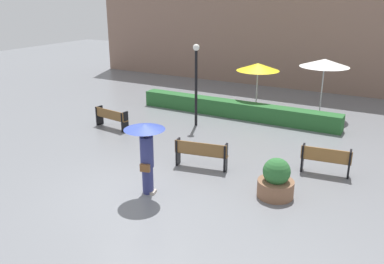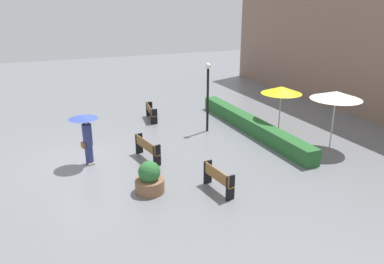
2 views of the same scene
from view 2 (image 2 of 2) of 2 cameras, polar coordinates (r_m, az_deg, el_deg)
The scene contains 11 objects.
ground_plane at distance 16.33m, azimuth -15.95°, elevation -4.41°, with size 60.00×60.00×0.00m, color slate.
bench_far_right at distance 13.21m, azimuth 3.95°, elevation -6.96°, with size 1.56×0.51×0.90m.
bench_far_left at distance 21.17m, azimuth -6.31°, elevation 3.15°, with size 1.71×0.58×0.84m.
bench_mid_center at distance 15.86m, azimuth -6.92°, elevation -2.36°, with size 1.79×0.64×0.91m.
pedestrian_with_umbrella at distance 15.57m, azimuth -15.92°, elevation 0.22°, with size 1.15×1.15×2.14m.
planter_pot at distance 13.25m, azimuth -6.50°, elevation -7.17°, with size 1.04×1.04×1.16m.
lamp_post at distance 18.79m, azimuth 2.42°, elevation 6.48°, with size 0.28×0.28×3.51m.
patio_umbrella_yellow at distance 19.24m, azimuth 13.51°, elevation 6.24°, with size 2.03×2.03×2.36m.
patio_umbrella_white at distance 17.52m, azimuth 21.16°, elevation 5.24°, with size 2.22×2.22×2.67m.
hedge_strip at distance 19.39m, azimuth 8.97°, elevation 1.09°, with size 9.63×0.70×0.73m, color #28602D.
building_facade at distance 23.11m, azimuth 26.97°, elevation 11.72°, with size 28.00×1.20×8.21m, color #846656.
Camera 2 is at (14.95, -1.46, 6.41)m, focal length 34.94 mm.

